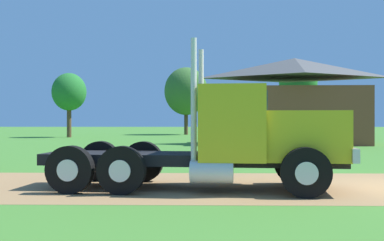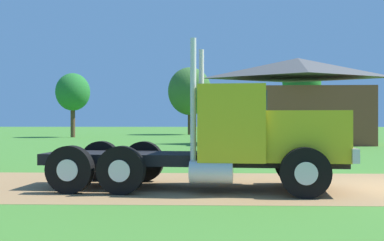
% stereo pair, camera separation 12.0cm
% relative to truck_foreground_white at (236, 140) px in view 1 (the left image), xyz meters
% --- Properties ---
extents(truck_foreground_white, '(7.82, 3.25, 3.67)m').
position_rel_truck_foreground_white_xyz_m(truck_foreground_white, '(0.00, 0.00, 0.00)').
color(truck_foreground_white, black).
rests_on(truck_foreground_white, ground_plane).
extents(shed_building, '(10.08, 6.17, 6.16)m').
position_rel_truck_foreground_white_xyz_m(shed_building, '(5.80, 22.22, 1.72)').
color(shed_building, brown).
rests_on(shed_building, ground_plane).
extents(tree_left, '(3.36, 3.36, 6.33)m').
position_rel_truck_foreground_white_xyz_m(tree_left, '(-13.92, 34.48, 3.18)').
color(tree_left, '#513823').
rests_on(tree_left, ground_plane).
extents(tree_mid, '(5.02, 5.02, 7.80)m').
position_rel_truck_foreground_white_xyz_m(tree_mid, '(-2.68, 42.99, 3.77)').
color(tree_mid, '#513823').
rests_on(tree_mid, ground_plane).
extents(tree_right, '(3.34, 3.34, 6.88)m').
position_rel_truck_foreground_white_xyz_m(tree_right, '(7.61, 29.93, 3.73)').
color(tree_right, '#513823').
rests_on(tree_right, ground_plane).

